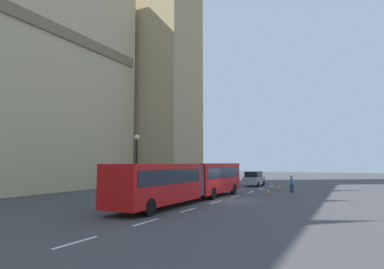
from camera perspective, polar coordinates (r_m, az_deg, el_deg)
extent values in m
plane|color=#424244|center=(26.44, 5.48, -11.39)|extent=(160.00, 160.00, 0.00)
cube|color=silver|center=(13.52, -19.68, -17.39)|extent=(2.20, 0.16, 0.01)
cube|color=silver|center=(16.99, -8.04, -14.99)|extent=(2.20, 0.16, 0.01)
cube|color=silver|center=(20.91, -0.69, -13.13)|extent=(2.20, 0.16, 0.01)
cube|color=silver|center=(25.05, 4.22, -11.75)|extent=(2.20, 0.16, 0.01)
cube|color=silver|center=(29.33, 7.68, -10.71)|extent=(2.20, 0.16, 0.01)
cube|color=silver|center=(33.70, 10.24, -9.92)|extent=(2.20, 0.16, 0.01)
cube|color=silver|center=(38.12, 12.20, -9.30)|extent=(2.20, 0.16, 0.01)
cube|color=silver|center=(42.58, 13.75, -8.80)|extent=(2.20, 0.16, 0.01)
cube|color=red|center=(29.26, 3.44, -7.53)|extent=(8.17, 2.50, 2.50)
cube|color=#1E232D|center=(29.24, 3.44, -6.65)|extent=(7.52, 2.54, 0.90)
cube|color=red|center=(21.22, -6.29, -8.51)|extent=(8.17, 2.50, 2.50)
cube|color=#1E232D|center=(21.20, -6.28, -7.29)|extent=(7.52, 2.54, 0.90)
cylinder|color=#3F3F3F|center=(25.15, -0.64, -7.97)|extent=(2.38, 2.38, 2.25)
cylinder|color=black|center=(31.36, 7.27, -9.43)|extent=(1.00, 0.30, 1.00)
cylinder|color=black|center=(26.65, 3.62, -10.27)|extent=(1.00, 0.30, 1.00)
cylinder|color=black|center=(18.68, -7.52, -12.54)|extent=(1.00, 0.30, 1.00)
cube|color=gray|center=(42.44, 10.83, -7.92)|extent=(4.40, 1.80, 0.90)
cube|color=black|center=(42.22, 10.74, -6.85)|extent=(2.46, 1.66, 0.70)
cylinder|color=black|center=(43.62, 12.38, -8.31)|extent=(0.64, 0.30, 0.64)
cylinder|color=black|center=(40.90, 11.40, -8.56)|extent=(0.64, 0.30, 0.64)
cube|color=black|center=(31.99, 13.25, -10.12)|extent=(0.36, 0.36, 0.03)
cone|color=orange|center=(31.97, 13.24, -9.61)|extent=(0.28, 0.28, 0.55)
cylinder|color=white|center=(31.97, 13.24, -9.56)|extent=(0.17, 0.17, 0.08)
cube|color=black|center=(36.51, 15.03, -9.42)|extent=(0.36, 0.36, 0.03)
cone|color=orange|center=(36.49, 15.02, -8.97)|extent=(0.28, 0.28, 0.55)
cylinder|color=white|center=(36.48, 15.02, -8.93)|extent=(0.17, 0.17, 0.08)
cylinder|color=black|center=(27.18, -9.80, -10.84)|extent=(0.32, 0.32, 0.30)
cylinder|color=black|center=(27.03, -9.73, -6.10)|extent=(0.16, 0.16, 4.80)
sphere|color=beige|center=(27.11, -9.65, -0.49)|extent=(0.44, 0.44, 0.44)
cylinder|color=#262D4C|center=(34.35, 16.91, -8.98)|extent=(0.16, 0.16, 0.86)
cylinder|color=#262D4C|center=(34.35, 17.25, -8.97)|extent=(0.16, 0.16, 0.86)
cube|color=#3372B2|center=(34.31, 17.05, -7.76)|extent=(0.44, 0.31, 0.60)
sphere|color=#936B4C|center=(34.29, 17.03, -7.06)|extent=(0.22, 0.22, 0.22)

